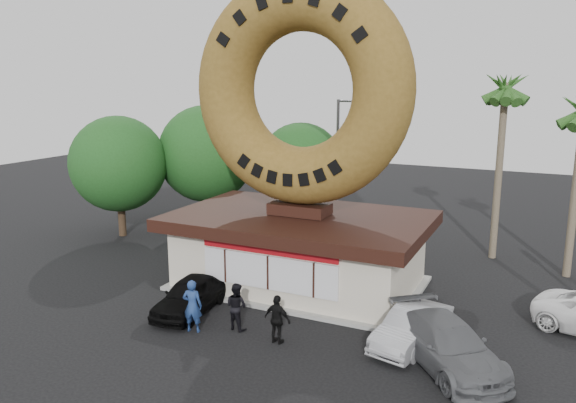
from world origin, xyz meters
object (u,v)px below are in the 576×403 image
(car_black, at_px, (190,295))
(car_grey, at_px, (447,344))
(donut_shop, at_px, (299,247))
(person_left, at_px, (192,306))
(street_lamp, at_px, (340,158))
(person_center, at_px, (236,306))
(car_silver, at_px, (412,327))
(person_right, at_px, (277,319))
(giant_donut, at_px, (300,90))

(car_black, height_order, car_grey, car_grey)
(donut_shop, height_order, person_left, donut_shop)
(street_lamp, bearing_deg, car_black, -93.25)
(person_left, relative_size, car_grey, 0.38)
(street_lamp, bearing_deg, person_center, -83.84)
(donut_shop, bearing_deg, car_grey, -32.38)
(car_grey, bearing_deg, car_black, 139.82)
(person_left, bearing_deg, car_silver, -178.70)
(car_black, distance_m, car_grey, 10.07)
(person_right, distance_m, car_grey, 5.77)
(street_lamp, xyz_separation_m, car_grey, (9.24, -14.70, -3.73))
(donut_shop, relative_size, car_black, 2.71)
(giant_donut, distance_m, car_black, 9.64)
(person_center, height_order, car_grey, person_center)
(person_center, bearing_deg, person_right, 179.44)
(donut_shop, bearing_deg, person_left, -104.35)
(giant_donut, bearing_deg, person_left, -104.32)
(street_lamp, height_order, car_grey, street_lamp)
(person_center, xyz_separation_m, car_silver, (6.22, 1.50, -0.22))
(giant_donut, relative_size, street_lamp, 1.22)
(car_black, distance_m, car_silver, 8.75)
(donut_shop, distance_m, giant_donut, 6.93)
(person_right, bearing_deg, giant_donut, -66.15)
(giant_donut, height_order, street_lamp, giant_donut)
(car_grey, bearing_deg, car_silver, 104.89)
(car_silver, height_order, car_grey, car_grey)
(person_left, bearing_deg, person_center, -163.09)
(car_black, bearing_deg, street_lamp, 81.60)
(person_left, xyz_separation_m, person_center, (1.35, 0.88, -0.10))
(person_left, distance_m, person_center, 1.62)
(car_silver, bearing_deg, car_grey, -22.65)
(donut_shop, xyz_separation_m, street_lamp, (-1.86, 10.02, 2.72))
(donut_shop, height_order, car_black, donut_shop)
(person_center, height_order, car_black, person_center)
(person_right, height_order, car_grey, person_right)
(street_lamp, bearing_deg, car_silver, -60.20)
(person_left, height_order, car_silver, person_left)
(person_center, height_order, car_silver, person_center)
(street_lamp, bearing_deg, donut_shop, -79.50)
(donut_shop, xyz_separation_m, person_center, (-0.21, -5.22, -0.87))
(person_left, xyz_separation_m, car_grey, (8.94, 1.42, -0.24))
(person_left, height_order, person_right, person_left)
(giant_donut, distance_m, person_left, 9.96)
(street_lamp, relative_size, car_silver, 1.96)
(street_lamp, xyz_separation_m, person_center, (1.65, -15.24, -3.59))
(person_left, bearing_deg, street_lamp, -105.14)
(street_lamp, height_order, car_silver, street_lamp)
(person_left, distance_m, car_grey, 9.06)
(person_right, bearing_deg, person_center, -4.47)
(person_left, relative_size, car_silver, 0.49)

